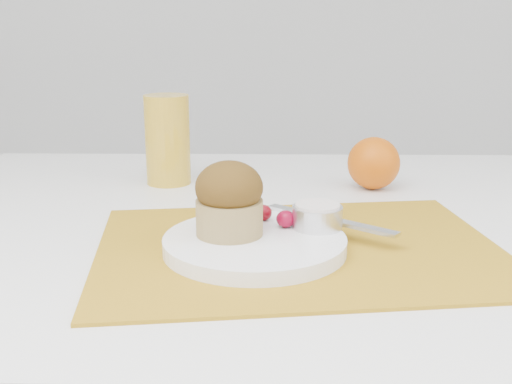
{
  "coord_description": "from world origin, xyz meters",
  "views": [
    {
      "loc": [
        -0.09,
        -0.76,
        1.01
      ],
      "look_at": [
        -0.1,
        -0.01,
        0.8
      ],
      "focal_mm": 45.0,
      "sensor_mm": 36.0,
      "label": 1
    }
  ],
  "objects_px": {
    "plate": "(255,244)",
    "muffin": "(229,199)",
    "juice_glass": "(168,140)",
    "orange": "(374,163)"
  },
  "relations": [
    {
      "from": "plate",
      "to": "orange",
      "type": "distance_m",
      "value": 0.34
    },
    {
      "from": "plate",
      "to": "juice_glass",
      "type": "xyz_separation_m",
      "value": [
        -0.14,
        0.31,
        0.06
      ]
    },
    {
      "from": "orange",
      "to": "muffin",
      "type": "distance_m",
      "value": 0.34
    },
    {
      "from": "juice_glass",
      "to": "muffin",
      "type": "distance_m",
      "value": 0.33
    },
    {
      "from": "muffin",
      "to": "orange",
      "type": "bearing_deg",
      "value": 53.58
    },
    {
      "from": "plate",
      "to": "juice_glass",
      "type": "relative_size",
      "value": 1.46
    },
    {
      "from": "orange",
      "to": "juice_glass",
      "type": "relative_size",
      "value": 0.57
    },
    {
      "from": "orange",
      "to": "muffin",
      "type": "bearing_deg",
      "value": -126.42
    },
    {
      "from": "plate",
      "to": "muffin",
      "type": "distance_m",
      "value": 0.06
    },
    {
      "from": "muffin",
      "to": "juice_glass",
      "type": "bearing_deg",
      "value": 110.56
    }
  ]
}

